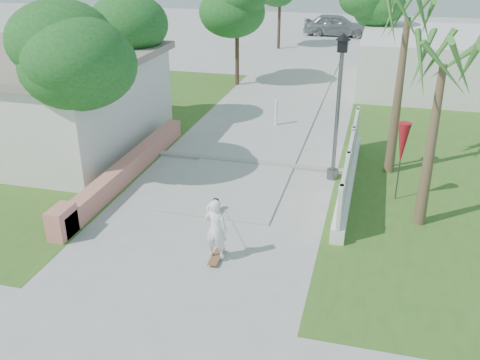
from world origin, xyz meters
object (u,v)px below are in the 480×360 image
(dog, at_px, (213,207))
(street_lamp, at_px, (338,103))
(parked_car, at_px, (336,25))
(bollard, at_px, (276,112))
(skateboarder, at_px, (212,214))
(patio_umbrella, at_px, (402,144))

(dog, bearing_deg, street_lamp, 59.34)
(street_lamp, distance_m, dog, 4.87)
(parked_car, bearing_deg, bollard, 177.97)
(dog, bearing_deg, skateboarder, -61.52)
(bollard, relative_size, dog, 1.73)
(patio_umbrella, bearing_deg, dog, -154.96)
(skateboarder, distance_m, dog, 1.37)
(patio_umbrella, relative_size, dog, 3.66)
(street_lamp, distance_m, bollard, 5.56)
(street_lamp, distance_m, patio_umbrella, 2.27)
(street_lamp, height_order, bollard, street_lamp)
(skateboarder, bearing_deg, street_lamp, -117.80)
(patio_umbrella, bearing_deg, parked_car, 98.97)
(bollard, xyz_separation_m, skateboarder, (0.18, -8.97, 0.13))
(skateboarder, bearing_deg, parked_car, -88.54)
(skateboarder, height_order, parked_car, parked_car)
(patio_umbrella, relative_size, skateboarder, 0.86)
(bollard, distance_m, skateboarder, 8.97)
(street_lamp, xyz_separation_m, bollard, (-2.70, 4.50, -1.84))
(street_lamp, distance_m, parked_car, 26.58)
(skateboarder, xyz_separation_m, dog, (-0.38, 1.22, -0.47))
(bollard, xyz_separation_m, patio_umbrella, (4.60, -5.50, 1.10))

